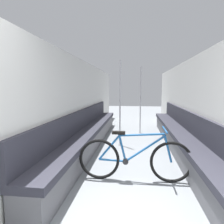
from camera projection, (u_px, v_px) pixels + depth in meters
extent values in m
cube|color=silver|center=(77.00, 104.00, 4.67)|extent=(0.10, 10.31, 2.10)
cube|color=silver|center=(194.00, 105.00, 4.36)|extent=(0.10, 10.31, 2.10)
cube|color=#5B5B60|center=(91.00, 139.00, 4.85)|extent=(0.38, 5.88, 0.39)
cube|color=#2D2D38|center=(90.00, 129.00, 4.82)|extent=(0.45, 5.88, 0.10)
cube|color=#2D2D38|center=(83.00, 118.00, 4.81)|extent=(0.07, 5.88, 0.43)
cube|color=#5B5B60|center=(178.00, 142.00, 4.60)|extent=(0.38, 5.88, 0.39)
cube|color=#2D2D38|center=(179.00, 132.00, 4.57)|extent=(0.45, 5.88, 0.10)
cube|color=#2D2D38|center=(188.00, 120.00, 4.52)|extent=(0.07, 5.88, 0.43)
torus|color=black|center=(99.00, 159.00, 3.13)|extent=(0.64, 0.05, 0.64)
torus|color=black|center=(171.00, 162.00, 3.00)|extent=(0.64, 0.05, 0.64)
cylinder|color=#1E5693|center=(112.00, 160.00, 3.10)|extent=(0.41, 0.03, 0.05)
cylinder|color=#1E5693|center=(109.00, 148.00, 3.09)|extent=(0.33, 0.03, 0.39)
cylinder|color=#1E5693|center=(122.00, 147.00, 3.06)|extent=(0.14, 0.03, 0.46)
cylinder|color=#1E5693|center=(145.00, 149.00, 3.02)|extent=(0.60, 0.03, 0.44)
cylinder|color=#1E5693|center=(141.00, 135.00, 3.00)|extent=(0.69, 0.03, 0.08)
cylinder|color=#1E5693|center=(168.00, 149.00, 2.98)|extent=(0.14, 0.03, 0.42)
cylinder|color=black|center=(126.00, 161.00, 3.08)|extent=(0.09, 0.06, 0.09)
cube|color=black|center=(119.00, 133.00, 3.04)|extent=(0.20, 0.07, 0.04)
cylinder|color=#1E5693|center=(165.00, 130.00, 2.95)|extent=(0.02, 0.46, 0.02)
cylinder|color=gray|center=(140.00, 133.00, 6.41)|extent=(0.08, 0.08, 0.01)
cylinder|color=silver|center=(140.00, 100.00, 6.29)|extent=(0.04, 0.04, 2.08)
cylinder|color=gray|center=(120.00, 145.00, 5.02)|extent=(0.08, 0.08, 0.01)
cylinder|color=silver|center=(120.00, 104.00, 4.90)|extent=(0.04, 0.04, 2.08)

